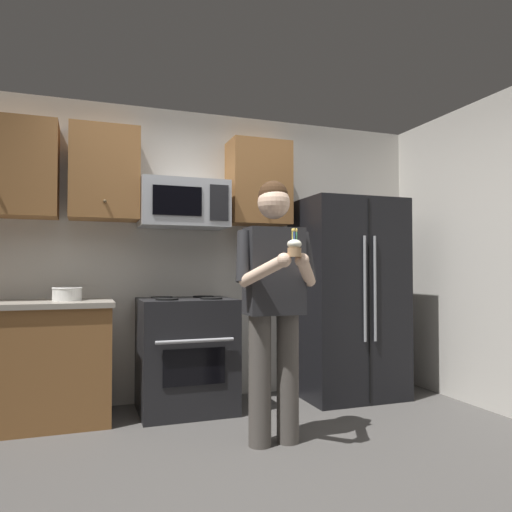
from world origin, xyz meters
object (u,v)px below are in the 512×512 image
oven_range (186,354)px  refrigerator (348,298)px  person (274,294)px  bowl_large_white (67,294)px  microwave (184,204)px  cupcake (294,248)px

oven_range → refrigerator: size_ratio=0.52×
person → bowl_large_white: bearing=142.6°
microwave → refrigerator: microwave is taller
bowl_large_white → person: person is taller
oven_range → person: 1.18m
refrigerator → cupcake: size_ratio=10.35×
person → cupcake: bearing=-90.0°
microwave → person: bearing=-69.6°
person → oven_range: bearing=112.6°
oven_range → refrigerator: (1.50, -0.04, 0.44)m
refrigerator → person: size_ratio=1.02×
refrigerator → cupcake: (-1.10, -1.26, 0.39)m
bowl_large_white → person: bearing=-37.4°
refrigerator → cupcake: 1.71m
microwave → bowl_large_white: bearing=-175.4°
refrigerator → oven_range: bearing=178.5°
oven_range → microwave: 1.26m
microwave → person: size_ratio=0.42×
microwave → oven_range: bearing=-90.0°
oven_range → bowl_large_white: size_ratio=4.17×
bowl_large_white → microwave: bearing=4.6°
microwave → bowl_large_white: size_ratio=3.31×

